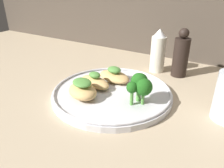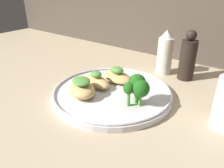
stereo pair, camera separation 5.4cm
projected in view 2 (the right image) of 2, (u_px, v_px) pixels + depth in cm
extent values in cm
cube|color=tan|center=(112.00, 98.00, 55.52)|extent=(180.00, 180.00, 1.00)
cylinder|color=silver|center=(112.00, 94.00, 54.99)|extent=(29.84, 29.84, 1.40)
torus|color=silver|center=(112.00, 90.00, 54.55)|extent=(29.24, 29.24, 0.60)
ellipsoid|color=tan|center=(82.00, 90.00, 52.06)|extent=(10.23, 9.24, 3.12)
ellipsoid|color=#518E3D|center=(81.00, 81.00, 51.08)|extent=(6.50, 6.07, 1.38)
ellipsoid|color=tan|center=(95.00, 82.00, 56.70)|extent=(10.27, 6.80, 2.50)
ellipsoid|color=#518E3D|center=(95.00, 75.00, 55.82)|extent=(3.88, 3.40, 1.53)
ellipsoid|color=tan|center=(117.00, 77.00, 59.88)|extent=(11.03, 8.37, 2.30)
ellipsoid|color=#518E3D|center=(117.00, 70.00, 59.01)|extent=(4.76, 4.21, 1.67)
cylinder|color=#569942|center=(140.00, 100.00, 47.87)|extent=(0.72, 0.72, 2.91)
sphere|color=#1E5B19|center=(141.00, 89.00, 46.64)|extent=(3.90, 3.90, 3.90)
cylinder|color=#569942|center=(136.00, 95.00, 49.12)|extent=(1.09, 1.09, 3.57)
sphere|color=#1E5B19|center=(137.00, 83.00, 47.75)|extent=(3.87, 3.87, 3.87)
cylinder|color=#569942|center=(128.00, 99.00, 47.75)|extent=(0.76, 0.76, 3.42)
sphere|color=#1E5B19|center=(129.00, 88.00, 46.61)|extent=(2.52, 2.52, 2.52)
cylinder|color=silver|center=(165.00, 56.00, 66.38)|extent=(4.50, 4.50, 11.06)
cone|color=white|center=(167.00, 34.00, 63.43)|extent=(3.83, 3.83, 2.43)
cylinder|color=black|center=(187.00, 60.00, 62.46)|extent=(4.52, 4.52, 11.47)
sphere|color=black|center=(191.00, 35.00, 59.30)|extent=(2.94, 2.94, 2.94)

